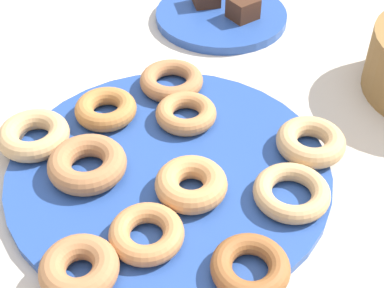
{
  "coord_description": "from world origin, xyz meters",
  "views": [
    {
      "loc": [
        0.48,
        -0.11,
        0.5
      ],
      "look_at": [
        0.0,
        0.03,
        0.04
      ],
      "focal_mm": 51.67,
      "sensor_mm": 36.0,
      "label": 1
    }
  ],
  "objects_px": {
    "donut_4": "(250,267)",
    "donut_8": "(106,109)",
    "donut_1": "(191,184)",
    "donut_6": "(146,234)",
    "donut_plate": "(169,170)",
    "donut_10": "(292,193)",
    "brownie_far": "(243,8)",
    "donut_9": "(34,135)",
    "cake_plate": "(221,16)",
    "donut_5": "(311,142)",
    "donut_2": "(79,268)",
    "donut_7": "(171,81)",
    "donut_3": "(87,164)",
    "donut_0": "(186,113)"
  },
  "relations": [
    {
      "from": "donut_1",
      "to": "donut_plate",
      "type": "bearing_deg",
      "value": -163.82
    },
    {
      "from": "donut_2",
      "to": "brownie_far",
      "type": "relative_size",
      "value": 1.85
    },
    {
      "from": "donut_9",
      "to": "donut_10",
      "type": "height_order",
      "value": "donut_9"
    },
    {
      "from": "donut_plate",
      "to": "donut_3",
      "type": "relative_size",
      "value": 4.18
    },
    {
      "from": "donut_5",
      "to": "donut_7",
      "type": "xyz_separation_m",
      "value": [
        -0.18,
        -0.14,
        -0.0
      ]
    },
    {
      "from": "donut_9",
      "to": "cake_plate",
      "type": "bearing_deg",
      "value": 126.7
    },
    {
      "from": "donut_5",
      "to": "donut_2",
      "type": "bearing_deg",
      "value": -70.36
    },
    {
      "from": "donut_10",
      "to": "brownie_far",
      "type": "distance_m",
      "value": 0.41
    },
    {
      "from": "donut_6",
      "to": "donut_10",
      "type": "xyz_separation_m",
      "value": [
        -0.01,
        0.17,
        -0.0
      ]
    },
    {
      "from": "donut_1",
      "to": "donut_6",
      "type": "distance_m",
      "value": 0.09
    },
    {
      "from": "donut_5",
      "to": "donut_9",
      "type": "bearing_deg",
      "value": -108.17
    },
    {
      "from": "donut_4",
      "to": "donut_10",
      "type": "distance_m",
      "value": 0.12
    },
    {
      "from": "donut_9",
      "to": "brownie_far",
      "type": "relative_size",
      "value": 2.07
    },
    {
      "from": "donut_10",
      "to": "donut_5",
      "type": "bearing_deg",
      "value": 141.22
    },
    {
      "from": "donut_plate",
      "to": "donut_3",
      "type": "distance_m",
      "value": 0.1
    },
    {
      "from": "donut_2",
      "to": "donut_plate",
      "type": "bearing_deg",
      "value": 135.82
    },
    {
      "from": "donut_plate",
      "to": "donut_2",
      "type": "bearing_deg",
      "value": -44.18
    },
    {
      "from": "donut_4",
      "to": "donut_7",
      "type": "distance_m",
      "value": 0.33
    },
    {
      "from": "donut_4",
      "to": "donut_3",
      "type": "bearing_deg",
      "value": -144.32
    },
    {
      "from": "donut_4",
      "to": "donut_8",
      "type": "height_order",
      "value": "donut_8"
    },
    {
      "from": "donut_10",
      "to": "brownie_far",
      "type": "bearing_deg",
      "value": 167.83
    },
    {
      "from": "donut_3",
      "to": "donut_4",
      "type": "distance_m",
      "value": 0.24
    },
    {
      "from": "donut_5",
      "to": "cake_plate",
      "type": "bearing_deg",
      "value": 179.8
    },
    {
      "from": "donut_10",
      "to": "donut_1",
      "type": "bearing_deg",
      "value": -111.17
    },
    {
      "from": "donut_7",
      "to": "brownie_far",
      "type": "relative_size",
      "value": 2.08
    },
    {
      "from": "donut_4",
      "to": "donut_7",
      "type": "xyz_separation_m",
      "value": [
        -0.33,
        0.0,
        0.0
      ]
    },
    {
      "from": "donut_3",
      "to": "donut_10",
      "type": "height_order",
      "value": "donut_3"
    },
    {
      "from": "donut_0",
      "to": "donut_5",
      "type": "xyz_separation_m",
      "value": [
        0.1,
        0.14,
        0.0
      ]
    },
    {
      "from": "donut_0",
      "to": "donut_7",
      "type": "distance_m",
      "value": 0.08
    },
    {
      "from": "donut_9",
      "to": "brownie_far",
      "type": "xyz_separation_m",
      "value": [
        -0.22,
        0.37,
        0.01
      ]
    },
    {
      "from": "donut_6",
      "to": "brownie_far",
      "type": "relative_size",
      "value": 1.86
    },
    {
      "from": "donut_plate",
      "to": "donut_3",
      "type": "xyz_separation_m",
      "value": [
        -0.02,
        -0.1,
        0.02
      ]
    },
    {
      "from": "donut_3",
      "to": "donut_5",
      "type": "distance_m",
      "value": 0.28
    },
    {
      "from": "cake_plate",
      "to": "donut_6",
      "type": "bearing_deg",
      "value": -27.61
    },
    {
      "from": "donut_4",
      "to": "donut_7",
      "type": "relative_size",
      "value": 0.9
    },
    {
      "from": "donut_0",
      "to": "donut_6",
      "type": "height_order",
      "value": "same"
    },
    {
      "from": "donut_6",
      "to": "cake_plate",
      "type": "distance_m",
      "value": 0.5
    },
    {
      "from": "donut_4",
      "to": "donut_8",
      "type": "xyz_separation_m",
      "value": [
        -0.29,
        -0.1,
        0.0
      ]
    },
    {
      "from": "donut_6",
      "to": "cake_plate",
      "type": "xyz_separation_m",
      "value": [
        -0.45,
        0.23,
        -0.02
      ]
    },
    {
      "from": "donut_9",
      "to": "cake_plate",
      "type": "distance_m",
      "value": 0.42
    },
    {
      "from": "donut_1",
      "to": "donut_6",
      "type": "bearing_deg",
      "value": -50.35
    },
    {
      "from": "donut_4",
      "to": "donut_9",
      "type": "distance_m",
      "value": 0.33
    },
    {
      "from": "donut_4",
      "to": "cake_plate",
      "type": "height_order",
      "value": "donut_4"
    },
    {
      "from": "donut_2",
      "to": "donut_9",
      "type": "relative_size",
      "value": 0.89
    },
    {
      "from": "donut_5",
      "to": "donut_6",
      "type": "height_order",
      "value": "donut_5"
    },
    {
      "from": "donut_6",
      "to": "donut_10",
      "type": "height_order",
      "value": "donut_6"
    },
    {
      "from": "donut_7",
      "to": "donut_9",
      "type": "bearing_deg",
      "value": -71.35
    },
    {
      "from": "donut_5",
      "to": "brownie_far",
      "type": "height_order",
      "value": "brownie_far"
    },
    {
      "from": "donut_plate",
      "to": "donut_6",
      "type": "bearing_deg",
      "value": -26.14
    },
    {
      "from": "donut_0",
      "to": "donut_6",
      "type": "distance_m",
      "value": 0.21
    }
  ]
}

